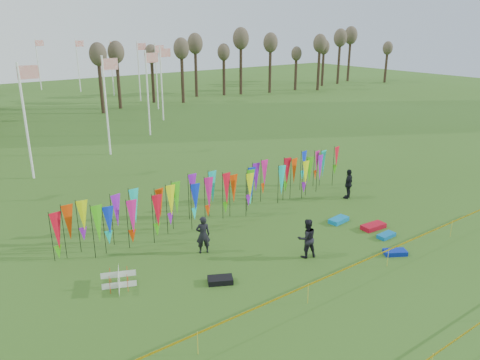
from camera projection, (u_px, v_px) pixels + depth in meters
ground at (314, 270)px, 20.80m from camera, size 160.00×160.00×0.00m
banner_row at (224, 189)px, 26.08m from camera, size 18.64×0.64×2.52m
caution_tape_near at (341, 272)px, 19.11m from camera, size 26.00×0.02×0.90m
caution_tape_far at (461, 337)px, 15.16m from camera, size 26.00×0.02×0.90m
tree_line at (260, 52)px, 70.35m from camera, size 53.92×1.92×7.84m
box_kite at (119, 280)px, 19.25m from camera, size 0.71×0.71×0.79m
person_left at (203, 235)px, 22.07m from camera, size 0.82×0.72×1.87m
person_mid at (307, 238)px, 21.68m from camera, size 1.05×0.83×1.89m
person_right at (349, 184)px, 28.98m from camera, size 1.26×1.01×1.89m
kite_bag_turquoise at (339, 220)px, 25.74m from camera, size 1.24×0.72×0.24m
kite_bag_blue at (395, 252)px, 22.14m from camera, size 1.18×1.01×0.22m
kite_bag_red at (373, 226)px, 24.92m from camera, size 1.40×0.72×0.25m
kite_bag_black at (220, 280)px, 19.74m from camera, size 1.22×1.03×0.24m
kite_bag_teal at (386, 235)px, 23.93m from camera, size 1.03×0.51×0.19m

